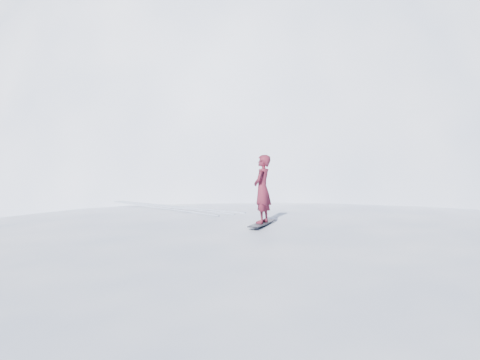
# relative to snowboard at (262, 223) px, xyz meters

# --- Properties ---
(ground) EXTENTS (400.00, 400.00, 0.00)m
(ground) POSITION_rel_snowboard_xyz_m (0.75, -0.38, -2.41)
(ground) COLOR white
(ground) RESTS_ON ground
(near_ridge) EXTENTS (36.00, 28.00, 4.80)m
(near_ridge) POSITION_rel_snowboard_xyz_m (1.75, 2.62, -2.41)
(near_ridge) COLOR white
(near_ridge) RESTS_ON ground
(summit_peak) EXTENTS (60.00, 56.00, 56.00)m
(summit_peak) POSITION_rel_snowboard_xyz_m (22.75, 25.62, -2.41)
(summit_peak) COLOR white
(summit_peak) RESTS_ON ground
(peak_shoulder) EXTENTS (28.00, 24.00, 18.00)m
(peak_shoulder) POSITION_rel_snowboard_xyz_m (10.75, 19.62, -2.41)
(peak_shoulder) COLOR white
(peak_shoulder) RESTS_ON ground
(wind_bumps) EXTENTS (16.00, 14.40, 1.00)m
(wind_bumps) POSITION_rel_snowboard_xyz_m (0.19, 1.74, -2.41)
(wind_bumps) COLOR white
(wind_bumps) RESTS_ON ground
(snowboard) EXTENTS (1.41, 1.03, 0.02)m
(snowboard) POSITION_rel_snowboard_xyz_m (0.00, 0.00, 0.00)
(snowboard) COLOR black
(snowboard) RESTS_ON near_ridge
(snowboarder) EXTENTS (0.77, 0.70, 1.77)m
(snowboarder) POSITION_rel_snowboard_xyz_m (0.00, 0.00, 0.90)
(snowboarder) COLOR maroon
(snowboarder) RESTS_ON snowboard
(board_tracks) EXTENTS (2.05, 5.93, 0.04)m
(board_tracks) POSITION_rel_snowboard_xyz_m (-0.20, 4.94, 0.01)
(board_tracks) COLOR silver
(board_tracks) RESTS_ON ground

